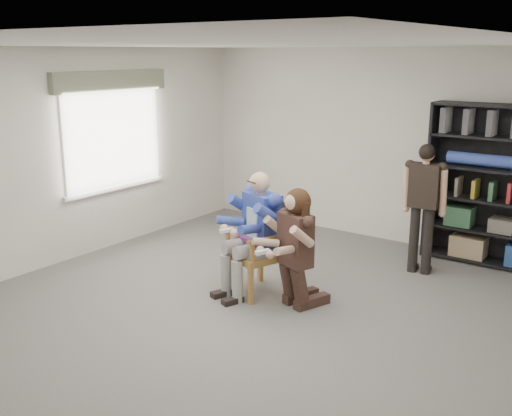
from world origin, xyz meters
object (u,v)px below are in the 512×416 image
Objects in this scene: seated_man at (256,233)px; kneeling_woman at (293,251)px; standing_man at (423,210)px; armchair at (256,247)px; bookshelf at (498,187)px.

kneeling_woman is at bearing 8.10° from seated_man.
seated_man is 2.19m from standing_man.
standing_man reaches higher than seated_man.
armchair is 0.53× the size of bookshelf.
kneeling_woman is at bearing 8.10° from armchair.
bookshelf reaches higher than seated_man.
seated_man is 1.09× the size of kneeling_woman.
bookshelf is at bearing 82.70° from kneeling_woman.
bookshelf reaches higher than standing_man.
bookshelf is at bearing 72.58° from armchair.
standing_man reaches higher than kneeling_woman.
kneeling_woman is at bearing -117.10° from bookshelf.
standing_man is at bearing 73.17° from armchair.
standing_man is at bearing 73.17° from seated_man.
kneeling_woman is (0.58, -0.12, -0.06)m from seated_man.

